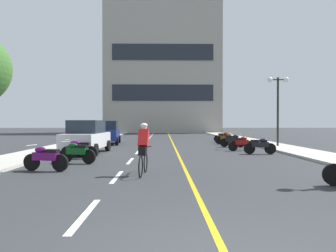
{
  "coord_description": "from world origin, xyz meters",
  "views": [
    {
      "loc": [
        -0.56,
        -3.77,
        1.72
      ],
      "look_at": [
        -0.16,
        20.06,
        1.42
      ],
      "focal_mm": 33.32,
      "sensor_mm": 36.0,
      "label": 1
    }
  ],
  "objects_px": {
    "motorcycle_9": "(224,137)",
    "motorcycle_3": "(77,152)",
    "motorcycle_2": "(45,158)",
    "street_lamp_mid": "(278,95)",
    "motorcycle_7": "(233,140)",
    "motorcycle_4": "(79,149)",
    "motorcycle_5": "(260,145)",
    "cyclist_rider": "(143,148)",
    "parked_car_near": "(87,137)",
    "motorcycle_6": "(241,143)",
    "motorcycle_8": "(226,138)",
    "parked_car_mid": "(107,132)"
  },
  "relations": [
    {
      "from": "parked_car_near",
      "to": "motorcycle_5",
      "type": "height_order",
      "value": "parked_car_near"
    },
    {
      "from": "parked_car_near",
      "to": "cyclist_rider",
      "type": "relative_size",
      "value": 2.42
    },
    {
      "from": "motorcycle_9",
      "to": "cyclist_rider",
      "type": "distance_m",
      "value": 17.17
    },
    {
      "from": "parked_car_near",
      "to": "cyclist_rider",
      "type": "bearing_deg",
      "value": -63.09
    },
    {
      "from": "motorcycle_9",
      "to": "motorcycle_7",
      "type": "bearing_deg",
      "value": -94.57
    },
    {
      "from": "motorcycle_5",
      "to": "motorcycle_6",
      "type": "height_order",
      "value": "same"
    },
    {
      "from": "street_lamp_mid",
      "to": "motorcycle_5",
      "type": "height_order",
      "value": "street_lamp_mid"
    },
    {
      "from": "motorcycle_2",
      "to": "motorcycle_4",
      "type": "xyz_separation_m",
      "value": [
        0.21,
        3.59,
        0.0
      ]
    },
    {
      "from": "parked_car_near",
      "to": "motorcycle_3",
      "type": "height_order",
      "value": "parked_car_near"
    },
    {
      "from": "parked_car_mid",
      "to": "motorcycle_3",
      "type": "xyz_separation_m",
      "value": [
        0.79,
        -11.43,
        -0.44
      ]
    },
    {
      "from": "parked_car_mid",
      "to": "motorcycle_4",
      "type": "bearing_deg",
      "value": -87.39
    },
    {
      "from": "motorcycle_3",
      "to": "motorcycle_4",
      "type": "height_order",
      "value": "same"
    },
    {
      "from": "motorcycle_2",
      "to": "motorcycle_7",
      "type": "xyz_separation_m",
      "value": [
        8.92,
        10.29,
        0.0
      ]
    },
    {
      "from": "parked_car_near",
      "to": "motorcycle_2",
      "type": "bearing_deg",
      "value": -89.41
    },
    {
      "from": "motorcycle_6",
      "to": "motorcycle_7",
      "type": "distance_m",
      "value": 2.7
    },
    {
      "from": "motorcycle_5",
      "to": "motorcycle_8",
      "type": "height_order",
      "value": "same"
    },
    {
      "from": "motorcycle_3",
      "to": "motorcycle_7",
      "type": "relative_size",
      "value": 1.0
    },
    {
      "from": "parked_car_near",
      "to": "cyclist_rider",
      "type": "height_order",
      "value": "parked_car_near"
    },
    {
      "from": "motorcycle_6",
      "to": "street_lamp_mid",
      "type": "bearing_deg",
      "value": 37.58
    },
    {
      "from": "parked_car_mid",
      "to": "cyclist_rider",
      "type": "height_order",
      "value": "parked_car_mid"
    },
    {
      "from": "motorcycle_6",
      "to": "cyclist_rider",
      "type": "height_order",
      "value": "cyclist_rider"
    },
    {
      "from": "parked_car_near",
      "to": "motorcycle_7",
      "type": "bearing_deg",
      "value": 24.57
    },
    {
      "from": "motorcycle_5",
      "to": "motorcycle_7",
      "type": "height_order",
      "value": "same"
    },
    {
      "from": "motorcycle_5",
      "to": "motorcycle_2",
      "type": "bearing_deg",
      "value": -149.06
    },
    {
      "from": "parked_car_mid",
      "to": "motorcycle_8",
      "type": "relative_size",
      "value": 2.54
    },
    {
      "from": "motorcycle_5",
      "to": "motorcycle_8",
      "type": "distance_m",
      "value": 7.58
    },
    {
      "from": "motorcycle_2",
      "to": "motorcycle_5",
      "type": "height_order",
      "value": "same"
    },
    {
      "from": "street_lamp_mid",
      "to": "motorcycle_9",
      "type": "relative_size",
      "value": 2.78
    },
    {
      "from": "motorcycle_4",
      "to": "cyclist_rider",
      "type": "distance_m",
      "value": 5.51
    },
    {
      "from": "motorcycle_2",
      "to": "motorcycle_7",
      "type": "relative_size",
      "value": 1.02
    },
    {
      "from": "motorcycle_6",
      "to": "motorcycle_5",
      "type": "bearing_deg",
      "value": -75.37
    },
    {
      "from": "street_lamp_mid",
      "to": "motorcycle_7",
      "type": "distance_m",
      "value": 4.32
    },
    {
      "from": "motorcycle_2",
      "to": "motorcycle_9",
      "type": "xyz_separation_m",
      "value": [
        9.32,
        15.32,
        0.0
      ]
    },
    {
      "from": "parked_car_mid",
      "to": "motorcycle_3",
      "type": "distance_m",
      "value": 11.47
    },
    {
      "from": "motorcycle_9",
      "to": "motorcycle_3",
      "type": "bearing_deg",
      "value": -123.42
    },
    {
      "from": "street_lamp_mid",
      "to": "motorcycle_3",
      "type": "distance_m",
      "value": 14.22
    },
    {
      "from": "motorcycle_3",
      "to": "motorcycle_9",
      "type": "distance_m",
      "value": 15.94
    },
    {
      "from": "parked_car_mid",
      "to": "motorcycle_2",
      "type": "height_order",
      "value": "parked_car_mid"
    },
    {
      "from": "motorcycle_8",
      "to": "motorcycle_9",
      "type": "xyz_separation_m",
      "value": [
        0.25,
        2.15,
        0.0
      ]
    },
    {
      "from": "motorcycle_3",
      "to": "motorcycle_6",
      "type": "xyz_separation_m",
      "value": [
        8.28,
        5.57,
        0.0
      ]
    },
    {
      "from": "street_lamp_mid",
      "to": "motorcycle_2",
      "type": "bearing_deg",
      "value": -140.08
    },
    {
      "from": "motorcycle_2",
      "to": "cyclist_rider",
      "type": "relative_size",
      "value": 0.95
    },
    {
      "from": "parked_car_near",
      "to": "parked_car_mid",
      "type": "xyz_separation_m",
      "value": [
        -0.18,
        7.27,
        0.0
      ]
    },
    {
      "from": "parked_car_near",
      "to": "motorcycle_6",
      "type": "relative_size",
      "value": 2.62
    },
    {
      "from": "parked_car_near",
      "to": "motorcycle_6",
      "type": "bearing_deg",
      "value": 9.0
    },
    {
      "from": "parked_car_mid",
      "to": "cyclist_rider",
      "type": "relative_size",
      "value": 2.45
    },
    {
      "from": "street_lamp_mid",
      "to": "motorcycle_4",
      "type": "height_order",
      "value": "street_lamp_mid"
    },
    {
      "from": "parked_car_near",
      "to": "motorcycle_5",
      "type": "relative_size",
      "value": 2.52
    },
    {
      "from": "parked_car_mid",
      "to": "motorcycle_5",
      "type": "bearing_deg",
      "value": -39.34
    },
    {
      "from": "parked_car_near",
      "to": "motorcycle_5",
      "type": "xyz_separation_m",
      "value": [
        9.41,
        -0.58,
        -0.44
      ]
    }
  ]
}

